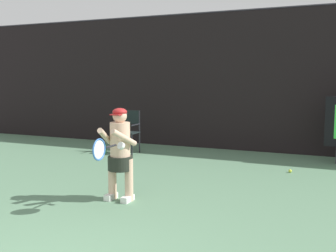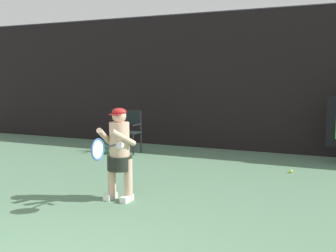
{
  "view_description": "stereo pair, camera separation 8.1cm",
  "coord_description": "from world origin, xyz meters",
  "views": [
    {
      "loc": [
        2.54,
        -2.18,
        1.89
      ],
      "look_at": [
        -0.42,
        4.48,
        1.05
      ],
      "focal_mm": 44.2,
      "sensor_mm": 36.0,
      "label": 1
    },
    {
      "loc": [
        2.62,
        -2.15,
        1.89
      ],
      "look_at": [
        -0.42,
        4.48,
        1.05
      ],
      "focal_mm": 44.2,
      "sensor_mm": 36.0,
      "label": 2
    }
  ],
  "objects": [
    {
      "name": "backdrop_screen",
      "position": [
        0.0,
        8.5,
        1.81
      ],
      "size": [
        18.0,
        0.12,
        3.66
      ],
      "color": "black",
      "rests_on": "ground"
    },
    {
      "name": "umpire_chair",
      "position": [
        -2.59,
        6.92,
        0.62
      ],
      "size": [
        0.52,
        0.44,
        1.08
      ],
      "color": "black",
      "rests_on": "ground"
    },
    {
      "name": "water_bottle",
      "position": [
        -3.08,
        6.57,
        0.12
      ],
      "size": [
        0.07,
        0.07,
        0.27
      ],
      "color": "#298A52",
      "rests_on": "ground"
    },
    {
      "name": "tennis_player",
      "position": [
        -0.69,
        3.27,
        0.78
      ],
      "size": [
        0.54,
        0.61,
        1.44
      ],
      "color": "white",
      "rests_on": "ground"
    },
    {
      "name": "tennis_racket",
      "position": [
        -0.62,
        2.61,
        0.91
      ],
      "size": [
        0.03,
        0.6,
        0.31
      ],
      "rotation": [
        0.0,
        0.0,
        -0.03
      ],
      "color": "black"
    },
    {
      "name": "tennis_ball_loose",
      "position": [
        1.48,
        6.29,
        0.03
      ],
      "size": [
        0.07,
        0.07,
        0.07
      ],
      "color": "#CCDB3D",
      "rests_on": "ground"
    }
  ]
}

